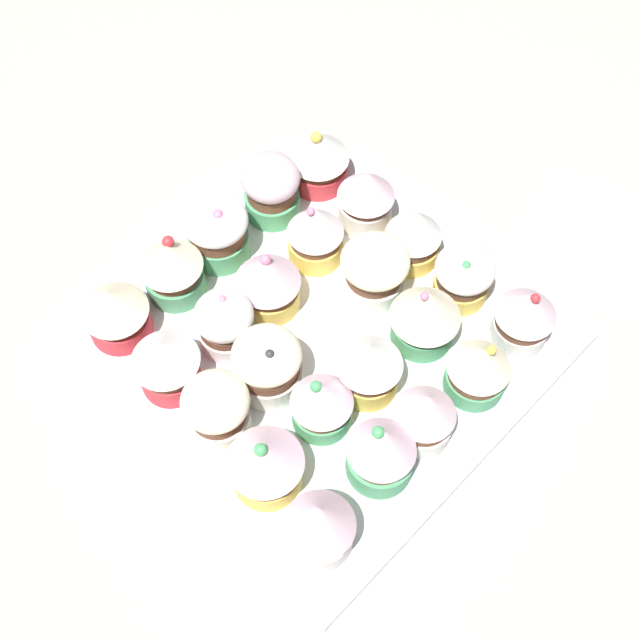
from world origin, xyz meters
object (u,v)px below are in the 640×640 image
Objects in this scene: cupcake_0 at (318,157)px; cupcake_2 at (218,231)px; cupcake_6 at (315,233)px; cupcake_13 at (216,408)px; cupcake_3 at (172,268)px; cupcake_14 at (463,276)px; cupcake_16 at (369,366)px; cupcake_17 at (322,403)px; cupcake_5 at (366,196)px; cupcake_12 at (270,367)px; cupcake_19 at (525,315)px; cupcake_23 at (319,525)px; cupcake_15 at (425,315)px; cupcake_8 at (225,323)px; cupcake_18 at (265,463)px; baking_tray at (320,339)px; cupcake_4 at (115,311)px; cupcake_9 at (166,363)px; cupcake_22 at (381,450)px; cupcake_1 at (271,188)px; cupcake_21 at (424,415)px; cupcake_20 at (479,368)px; napkin at (595,234)px; cupcake_11 at (375,271)px; cupcake_7 at (268,281)px; cupcake_10 at (413,235)px.

cupcake_0 and cupcake_2 have the same top height.
cupcake_6 is 1.13× the size of cupcake_13.
cupcake_14 is (-18.53, 19.80, -0.60)cm from cupcake_3.
cupcake_16 is 1.05× the size of cupcake_17.
cupcake_12 is at bearing 18.97° from cupcake_5.
cupcake_19 is 0.89× the size of cupcake_23.
cupcake_13 is at bearing -19.66° from cupcake_15.
cupcake_8 is 14.10cm from cupcake_18.
cupcake_3 is at bearing -90.16° from cupcake_17.
cupcake_4 is (12.40, -13.80, 3.88)cm from baking_tray.
cupcake_22 reaches higher than cupcake_9.
cupcake_3 is 1.17× the size of cupcake_4.
cupcake_18 reaches higher than cupcake_5.
cupcake_1 is 0.95× the size of cupcake_18.
cupcake_22 is at bearing 58.09° from cupcake_6.
cupcake_21 is (7.32, 6.22, -0.39)cm from cupcake_15.
cupcake_20 is at bearing 122.43° from cupcake_8.
cupcake_4 is 7.52cm from cupcake_9.
cupcake_8 is 13.65cm from cupcake_16.
cupcake_21 is 29.58cm from napkin.
cupcake_0 and cupcake_1 have the same top height.
cupcake_4 is 24.09cm from cupcake_11.
cupcake_4 is at bearing -38.67° from cupcake_14.
cupcake_8 is 11.77cm from cupcake_17.
cupcake_15 is at bearing -162.10° from cupcake_23.
cupcake_1 is at bearing -111.19° from cupcake_16.
cupcake_15 is (-7.26, 12.80, 0.22)cm from cupcake_7.
cupcake_18 is (19.40, 13.31, 0.10)cm from cupcake_6.
cupcake_18 reaches higher than cupcake_1.
cupcake_14 is 6.17cm from cupcake_15.
baking_tray is 19.72cm from cupcake_23.
cupcake_14 is (-25.08, 20.07, -0.22)cm from cupcake_4.
cupcake_6 is (7.06, 6.53, 0.19)cm from cupcake_0.
baking_tray is 7.96cm from cupcake_16.
cupcake_4 is at bearing -28.74° from cupcake_10.
cupcake_17 is at bearing -136.71° from cupcake_23.
cupcake_9 is at bearing -17.87° from cupcake_11.
cupcake_13 is (19.69, 13.66, -0.22)cm from cupcake_1.
cupcake_1 is at bearing -51.91° from cupcake_5.
cupcake_4 is 0.92× the size of cupcake_20.
cupcake_6 is (0.86, 6.93, -0.01)cm from cupcake_1.
cupcake_12 is 8.96cm from cupcake_18.
cupcake_4 is (12.44, -0.07, -0.22)cm from cupcake_2.
cupcake_1 is (6.20, -0.39, 0.20)cm from cupcake_0.
cupcake_12 reaches higher than cupcake_11.
cupcake_2 is 10.11cm from cupcake_8.
cupcake_3 is 7.72cm from cupcake_8.
cupcake_23 is (26.52, 13.31, 0.71)cm from cupcake_10.
cupcake_15 reaches higher than cupcake_16.
cupcake_7 is (13.65, 0.30, 0.03)cm from cupcake_5.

